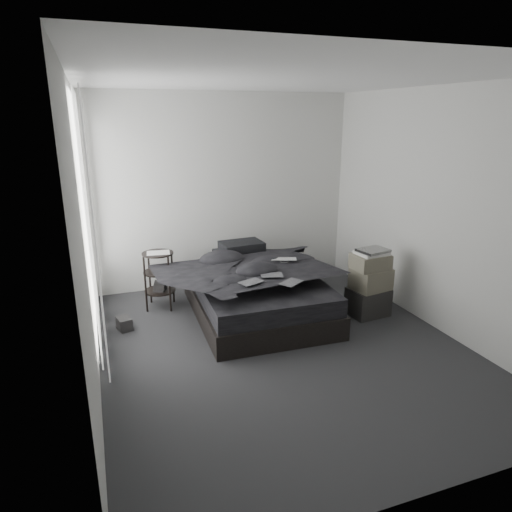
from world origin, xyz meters
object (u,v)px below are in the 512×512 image
object	(u,v)px
side_stand	(159,280)
box_lower	(368,302)
bed	(257,304)
laptop	(284,255)

from	to	relation	value
side_stand	box_lower	distance (m)	2.55
bed	side_stand	bearing A→B (deg)	151.62
box_lower	laptop	bearing A→B (deg)	151.38
bed	side_stand	size ratio (longest dim) A/B	2.73
laptop	bed	bearing A→B (deg)	-154.50
box_lower	bed	bearing A→B (deg)	160.00
bed	laptop	world-z (taller)	laptop
laptop	side_stand	bearing A→B (deg)	177.43
bed	box_lower	size ratio (longest dim) A/B	4.28
bed	laptop	distance (m)	0.67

